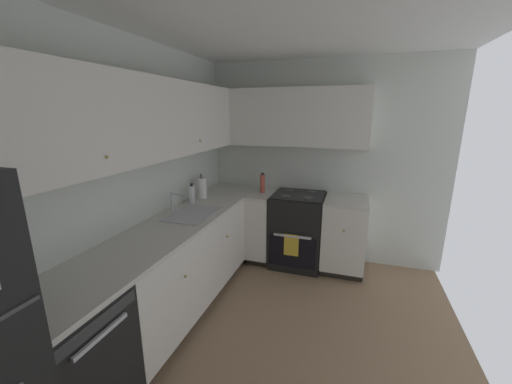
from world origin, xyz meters
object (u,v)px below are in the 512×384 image
(soap_bottle, at_px, (192,194))
(oven_range, at_px, (298,229))
(paper_towel_roll, at_px, (202,188))
(oil_bottle, at_px, (262,183))
(dishwasher, at_px, (65,368))

(soap_bottle, bearing_deg, oven_range, -57.74)
(oven_range, xyz_separation_m, paper_towel_roll, (-0.48, 1.06, 0.56))
(paper_towel_roll, height_order, oil_bottle, paper_towel_roll)
(soap_bottle, bearing_deg, dishwasher, -174.42)
(soap_bottle, height_order, oil_bottle, oil_bottle)
(paper_towel_roll, bearing_deg, oil_bottle, -52.18)
(dishwasher, xyz_separation_m, oven_range, (2.53, -0.90, 0.02))
(dishwasher, relative_size, paper_towel_roll, 2.86)
(dishwasher, relative_size, soap_bottle, 3.96)
(dishwasher, bearing_deg, oven_range, -19.58)
(oven_range, distance_m, paper_towel_roll, 1.29)
(oven_range, distance_m, oil_bottle, 0.72)
(oil_bottle, bearing_deg, paper_towel_roll, 127.82)
(soap_bottle, distance_m, paper_towel_roll, 0.20)
(paper_towel_roll, bearing_deg, soap_bottle, 174.22)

